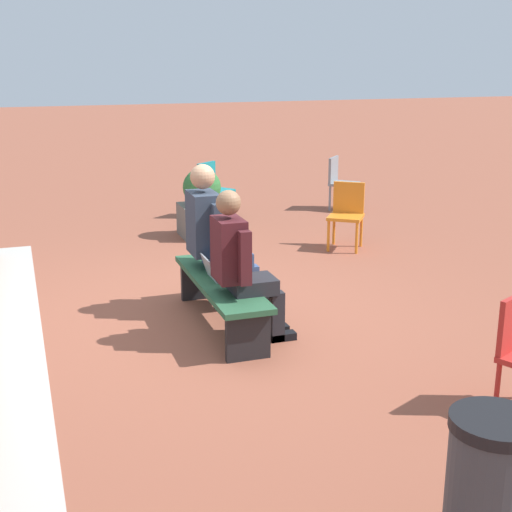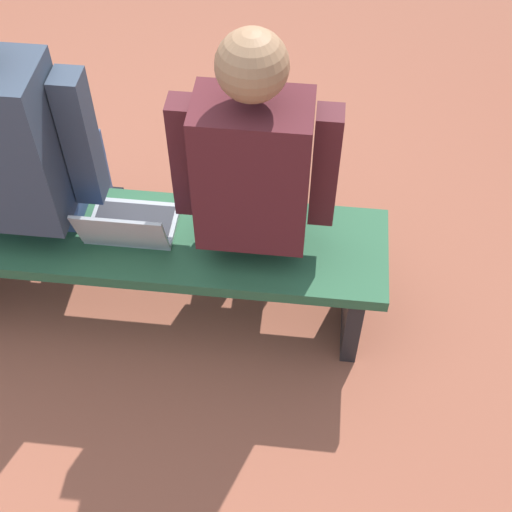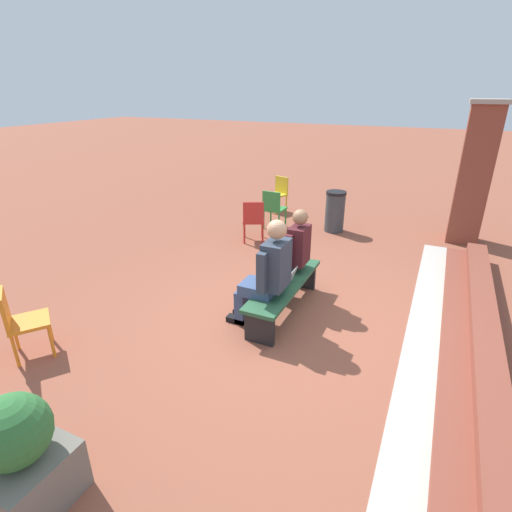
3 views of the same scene
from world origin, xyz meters
name	(u,v)px [view 1 (image 1 of 3)]	position (x,y,z in m)	size (l,w,h in m)	color
ground_plane	(196,318)	(0.00, 0.00, 0.00)	(60.00, 60.00, 0.00)	brown
concrete_strip	(20,350)	(-0.26, 1.60, 0.00)	(7.06, 0.40, 0.01)	#B7B2A8
bench	(221,289)	(-0.26, -0.17, 0.35)	(1.80, 0.44, 0.45)	#285638
person_student	(241,262)	(-0.67, -0.24, 0.72)	(0.55, 0.69, 1.35)	#232328
person_adult	(215,235)	(0.16, -0.25, 0.76)	(0.60, 0.76, 1.45)	#384C75
laptop	(218,273)	(-0.21, -0.16, 0.50)	(0.32, 0.29, 0.21)	#9EA0A5
plastic_chair_mid_courtyard	(340,180)	(4.08, -3.41, 0.48)	(0.59, 0.59, 0.84)	gray
plastic_chair_far_right	(347,211)	(1.90, -2.48, 0.48)	(0.59, 0.59, 0.84)	orange
plastic_chair_far_left	(212,186)	(4.16, -1.31, 0.48)	(0.59, 0.59, 0.84)	teal
planter	(202,205)	(3.08, -0.87, 0.44)	(0.60, 0.60, 0.94)	#6B665B
litter_bin	(488,500)	(-3.84, -0.44, 0.43)	(0.42, 0.42, 0.86)	#383D42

